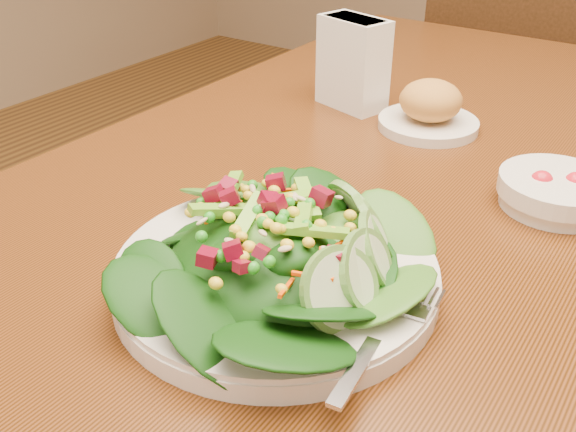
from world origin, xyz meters
name	(u,v)px	position (x,y,z in m)	size (l,w,h in m)	color
dining_table	(425,237)	(0.00, 0.00, 0.65)	(0.90, 1.40, 0.75)	brown
chair_far	(504,88)	(-0.23, 1.08, 0.50)	(0.50, 0.50, 0.95)	#482713
salad_plate	(285,259)	(-0.01, -0.31, 0.78)	(0.31, 0.30, 0.09)	silver
bread_plate	(430,109)	(-0.06, 0.12, 0.78)	(0.14, 0.14, 0.07)	silver
tomato_bowl	(556,192)	(0.15, -0.01, 0.77)	(0.13, 0.13, 0.04)	silver
napkin_holder	(353,61)	(-0.20, 0.14, 0.82)	(0.12, 0.08, 0.14)	white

